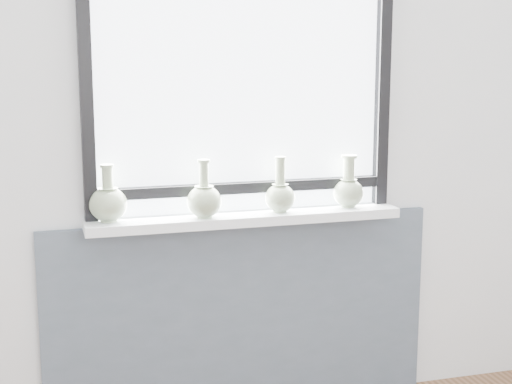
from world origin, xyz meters
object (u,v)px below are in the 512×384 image
object	(u,v)px
vase_a	(108,202)
vase_d	(348,189)
windowsill	(245,218)
vase_c	(280,195)
vase_b	(204,199)

from	to	relation	value
vase_a	vase_d	xyz separation A→B (m)	(1.02, -0.00, -0.00)
windowsill	vase_c	world-z (taller)	vase_c
windowsill	vase_b	world-z (taller)	vase_b
vase_c	vase_a	bearing A→B (deg)	178.70
vase_b	vase_a	bearing A→B (deg)	175.16
windowsill	vase_a	world-z (taller)	vase_a
windowsill	vase_b	xyz separation A→B (m)	(-0.18, -0.03, 0.09)
windowsill	vase_c	xyz separation A→B (m)	(0.15, -0.01, 0.09)
vase_c	vase_d	bearing A→B (deg)	2.63
vase_b	vase_d	distance (m)	0.64
vase_a	vase_c	size ratio (longest dim) A/B	0.98
vase_a	windowsill	bearing A→B (deg)	-0.58
vase_c	vase_d	size ratio (longest dim) A/B	1.04
vase_c	vase_d	world-z (taller)	vase_c
windowsill	vase_d	distance (m)	0.47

